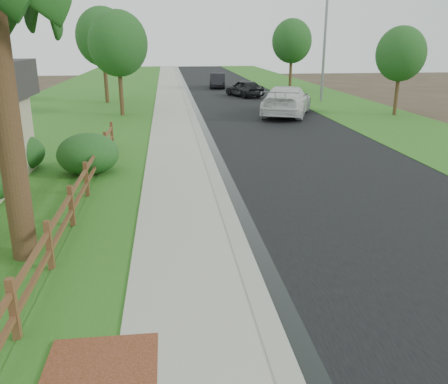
{
  "coord_description": "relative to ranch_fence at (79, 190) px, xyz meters",
  "views": [
    {
      "loc": [
        -1.13,
        -6.34,
        4.54
      ],
      "look_at": [
        0.13,
        4.17,
        1.13
      ],
      "focal_mm": 38.0,
      "sensor_mm": 36.0,
      "label": 1
    }
  ],
  "objects": [
    {
      "name": "dark_car_far",
      "position": [
        7.49,
        34.51,
        0.09
      ],
      "size": [
        1.93,
        4.29,
        1.37
      ],
      "primitive_type": "imported",
      "rotation": [
        0.0,
        0.0,
        -0.12
      ],
      "color": "black",
      "rests_on": "road"
    },
    {
      "name": "shrub_c",
      "position": [
        -2.9,
        4.61,
        0.05
      ],
      "size": [
        2.14,
        2.14,
        1.33
      ],
      "primitive_type": "ellipsoid",
      "rotation": [
        0.0,
        0.0,
        0.18
      ],
      "color": "#164017",
      "rests_on": "ground"
    },
    {
      "name": "tree_near_left",
      "position": [
        -0.3,
        17.33,
        3.68
      ],
      "size": [
        3.53,
        3.53,
        6.25
      ],
      "color": "#3B2618",
      "rests_on": "ground"
    },
    {
      "name": "tree_mid_left",
      "position": [
        -1.95,
        23.85,
        4.09
      ],
      "size": [
        3.82,
        3.82,
        6.83
      ],
      "color": "#3B2618",
      "rests_on": "ground"
    },
    {
      "name": "dark_car_mid",
      "position": [
        8.86,
        26.55,
        0.09
      ],
      "size": [
        3.04,
        4.37,
        1.38
      ],
      "primitive_type": "imported",
      "rotation": [
        0.0,
        0.0,
        3.53
      ],
      "color": "black",
      "rests_on": "road"
    },
    {
      "name": "ground",
      "position": [
        3.6,
        -6.4,
        -0.62
      ],
      "size": [
        120.0,
        120.0,
        0.0
      ],
      "primitive_type": "plane",
      "color": "#382D1E"
    },
    {
      "name": "ranch_fence",
      "position": [
        0.0,
        0.0,
        0.0
      ],
      "size": [
        0.12,
        16.92,
        1.1
      ],
      "color": "#482318",
      "rests_on": "ground"
    },
    {
      "name": "tree_near_right",
      "position": [
        16.6,
        15.5,
        3.09
      ],
      "size": [
        2.97,
        2.97,
        5.35
      ],
      "color": "#3B2618",
      "rests_on": "ground"
    },
    {
      "name": "wet_gutter",
      "position": [
        4.35,
        28.6,
        -0.6
      ],
      "size": [
        0.5,
        90.0,
        0.0
      ],
      "primitive_type": "cube",
      "color": "black",
      "rests_on": "road"
    },
    {
      "name": "shrub_d",
      "position": [
        -0.34,
        3.87,
        0.11
      ],
      "size": [
        2.79,
        2.79,
        1.45
      ],
      "primitive_type": "ellipsoid",
      "rotation": [
        0.0,
        0.0,
        0.4
      ],
      "color": "#164017",
      "rests_on": "ground"
    },
    {
      "name": "streetlight",
      "position": [
        14.04,
        22.83,
        4.91
      ],
      "size": [
        2.25,
        0.24,
        9.76
      ],
      "color": "gray",
      "rests_on": "ground"
    },
    {
      "name": "tree_mid_right",
      "position": [
        13.62,
        30.07,
        3.78
      ],
      "size": [
        3.49,
        3.49,
        6.33
      ],
      "color": "#3B2618",
      "rests_on": "ground"
    },
    {
      "name": "sidewalk",
      "position": [
        2.7,
        28.6,
        -0.57
      ],
      "size": [
        2.2,
        90.0,
        0.1
      ],
      "primitive_type": "cube",
      "color": "#A8A492",
      "rests_on": "ground"
    },
    {
      "name": "white_suv",
      "position": [
        9.85,
        16.23,
        0.31
      ],
      "size": [
        4.71,
        6.77,
        1.82
      ],
      "primitive_type": "imported",
      "rotation": [
        0.0,
        0.0,
        2.76
      ],
      "color": "silver",
      "rests_on": "road"
    },
    {
      "name": "grass_strip",
      "position": [
        0.8,
        28.6,
        -0.59
      ],
      "size": [
        1.6,
        90.0,
        0.06
      ],
      "primitive_type": "cube",
      "color": "#285C1A",
      "rests_on": "ground"
    },
    {
      "name": "road",
      "position": [
        8.2,
        28.6,
        -0.61
      ],
      "size": [
        8.0,
        90.0,
        0.02
      ],
      "primitive_type": "cube",
      "color": "black",
      "rests_on": "ground"
    },
    {
      "name": "curb",
      "position": [
        4.0,
        28.6,
        -0.56
      ],
      "size": [
        0.4,
        90.0,
        0.12
      ],
      "primitive_type": "cube",
      "color": "#9A988C",
      "rests_on": "ground"
    },
    {
      "name": "verge_far",
      "position": [
        15.1,
        28.6,
        -0.6
      ],
      "size": [
        6.0,
        90.0,
        0.04
      ],
      "primitive_type": "cube",
      "color": "#285C1A",
      "rests_on": "ground"
    },
    {
      "name": "lawn_near",
      "position": [
        -4.4,
        28.6,
        -0.6
      ],
      "size": [
        9.0,
        90.0,
        0.04
      ],
      "primitive_type": "cube",
      "color": "#285C1A",
      "rests_on": "ground"
    }
  ]
}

